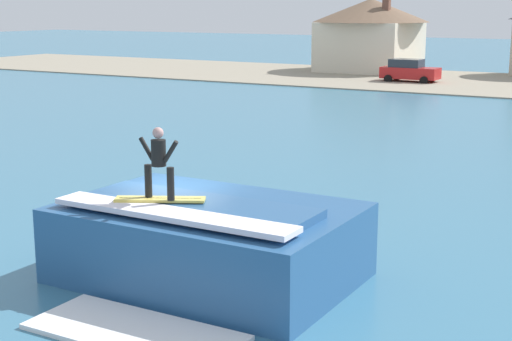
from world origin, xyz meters
TOP-DOWN VIEW (x-y plane):
  - ground_plane at (0.00, 0.00)m, footprint 260.00×260.00m
  - wave_crest at (1.94, -1.21)m, footprint 6.36×4.35m
  - surfboard at (1.21, -1.98)m, footprint 1.93×1.28m
  - surfer at (1.23, -2.01)m, footprint 1.03×0.32m
  - car_near_shore at (-8.93, 44.43)m, footprint 4.51×2.27m
  - house_with_chimney at (-15.47, 52.41)m, footprint 10.66×10.66m
  - whitewater_patch at (2.40, -4.44)m, footprint 4.18×1.80m

SIDE VIEW (x-z plane):
  - ground_plane at x=0.00m, z-range 0.00..0.00m
  - whitewater_patch at x=2.40m, z-range 0.00..0.10m
  - wave_crest at x=1.94m, z-range -0.06..1.85m
  - car_near_shore at x=-8.93m, z-range 0.02..1.88m
  - surfboard at x=1.21m, z-range 1.90..1.96m
  - surfer at x=1.23m, z-range 2.05..3.61m
  - house_with_chimney at x=-15.47m, z-range 0.24..7.24m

